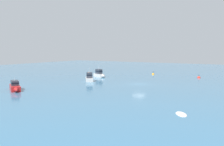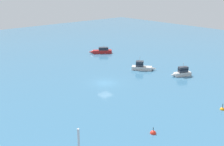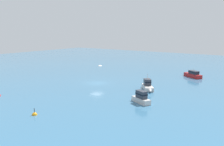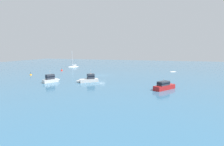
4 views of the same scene
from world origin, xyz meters
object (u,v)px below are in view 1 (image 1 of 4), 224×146
(channel_buoy, at_px, (153,74))
(mooring_buoy, at_px, (199,78))
(tender, at_px, (181,114))
(cabin_cruiser, at_px, (15,86))
(cabin_cruiser_1, at_px, (89,78))
(motor_cruiser, at_px, (99,74))

(channel_buoy, bearing_deg, mooring_buoy, -100.46)
(tender, xyz_separation_m, cabin_cruiser, (1.95, 31.03, 0.71))
(tender, relative_size, mooring_buoy, 2.11)
(cabin_cruiser, bearing_deg, tender, 31.11)
(tender, height_order, channel_buoy, channel_buoy)
(cabin_cruiser_1, bearing_deg, channel_buoy, -52.85)
(mooring_buoy, bearing_deg, cabin_cruiser_1, 135.65)
(channel_buoy, relative_size, mooring_buoy, 1.03)
(motor_cruiser, bearing_deg, tender, -17.58)
(cabin_cruiser, relative_size, cabin_cruiser_1, 1.18)
(motor_cruiser, relative_size, mooring_buoy, 3.53)
(cabin_cruiser_1, bearing_deg, cabin_cruiser, 132.59)
(motor_cruiser, bearing_deg, cabin_cruiser_1, -44.79)
(motor_cruiser, bearing_deg, cabin_cruiser, -64.58)
(tender, distance_m, mooring_buoy, 41.00)
(cabin_cruiser_1, xyz_separation_m, channel_buoy, (22.46, -5.93, -0.74))
(tender, xyz_separation_m, cabin_cruiser_1, (20.16, 28.03, 0.75))
(motor_cruiser, bearing_deg, mooring_buoy, 51.73)
(motor_cruiser, xyz_separation_m, cabin_cruiser_1, (-8.59, -3.15, -0.07))
(channel_buoy, bearing_deg, tender, -152.58)
(cabin_cruiser_1, bearing_deg, tender, -163.79)
(tender, bearing_deg, channel_buoy, 174.09)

